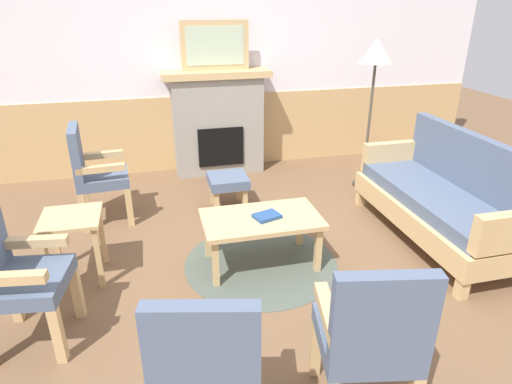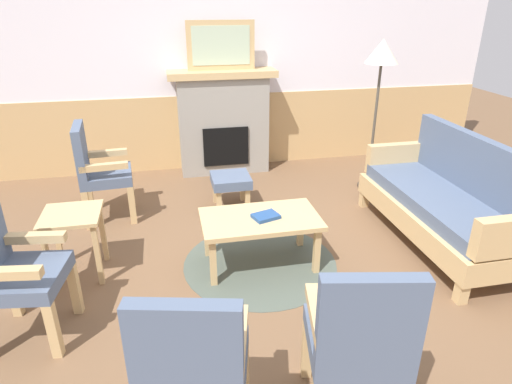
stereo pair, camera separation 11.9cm
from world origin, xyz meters
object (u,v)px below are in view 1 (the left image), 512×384
Objects in this scene: armchair_front_center at (208,366)px; armchair_front_left at (371,334)px; armchair_near_fireplace at (94,170)px; armchair_by_window_left at (11,271)px; couch at (441,199)px; floor_lamp_by_couch at (376,61)px; book_on_table at (267,216)px; side_table at (73,230)px; coffee_table at (261,223)px; framed_picture at (215,46)px; fireplace at (218,122)px; footstool at (228,183)px.

armchair_front_left is at bearing 0.59° from armchair_front_center.
armchair_near_fireplace is 1.71m from armchair_by_window_left.
floor_lamp_by_couch is at bearing 93.42° from couch.
book_on_table is 1.83m from armchair_by_window_left.
armchair_by_window_left is at bearing 135.54° from armchair_front_center.
armchair_front_left is at bearing -46.36° from side_table.
side_table is at bearing 174.06° from coffee_table.
floor_lamp_by_couch is at bearing -29.62° from framed_picture.
armchair_by_window_left is at bearing -101.42° from armchair_near_fireplace.
couch and armchair_near_fireplace have the same top height.
fireplace is at bearing 92.14° from armchair_front_left.
coffee_table is 1.75× the size of side_table.
book_on_table is 0.21× the size of armchair_front_left.
framed_picture is 4.00m from armchair_front_center.
couch is 2.20m from armchair_front_left.
armchair_front_center is (-2.35, -1.59, 0.14)m from couch.
armchair_by_window_left is 1.00× the size of armchair_front_center.
armchair_near_fireplace is (-1.40, -1.09, -1.02)m from framed_picture.
side_table is at bearing 177.70° from couch.
framed_picture is at bearing 92.14° from armchair_front_left.
coffee_table is 0.98× the size of armchair_near_fireplace.
coffee_table is at bearing 67.17° from armchair_front_center.
armchair_front_left is (1.88, -1.03, 0.00)m from armchair_by_window_left.
couch and armchair_front_center have the same top height.
armchair_near_fireplace is (-1.40, -1.09, -0.11)m from fireplace.
floor_lamp_by_couch is (3.08, 1.19, 1.02)m from side_table.
book_on_table is 1.69m from armchair_front_center.
armchair_by_window_left is 1.78× the size of side_table.
armchair_by_window_left is 0.58× the size of floor_lamp_by_couch.
armchair_front_left is at bearing -87.86° from framed_picture.
framed_picture is at bearing 90.55° from book_on_table.
side_table is at bearing 173.31° from book_on_table.
armchair_near_fireplace is 1.02m from side_table.
couch is at bearing 0.88° from coffee_table.
armchair_near_fireplace is at bearing 104.89° from armchair_front_center.
armchair_by_window_left is at bearing -150.76° from floor_lamp_by_couch.
fireplace is at bearing 85.56° from footstool.
armchair_by_window_left is (-1.74, -2.77, -1.02)m from framed_picture.
armchair_front_center is at bearing -100.04° from fireplace.
armchair_by_window_left is at bearing -122.09° from framed_picture.
armchair_by_window_left is 1.49m from armchair_front_center.
book_on_table is at bearing -30.87° from coffee_table.
armchair_front_left is at bearing -87.86° from fireplace.
couch is 1.84× the size of armchair_by_window_left.
book_on_table is at bearing -89.45° from fireplace.
armchair_near_fireplace is (-1.38, 1.16, 0.15)m from coffee_table.
footstool is (-0.09, -1.11, -0.37)m from fireplace.
armchair_front_left is 0.58× the size of floor_lamp_by_couch.
couch is (1.67, -2.23, -1.16)m from framed_picture.
fireplace is at bearing 54.79° from side_table.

